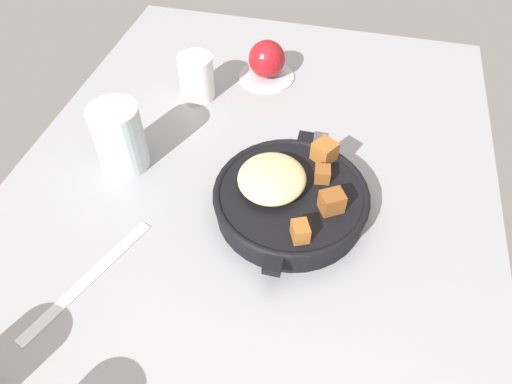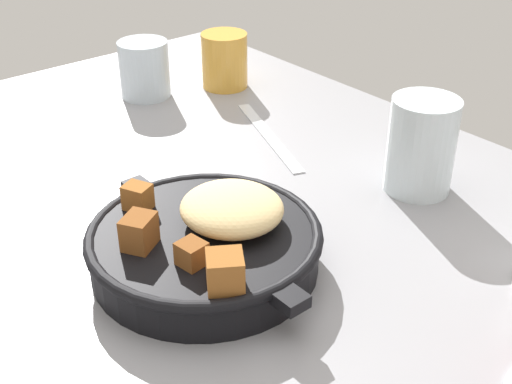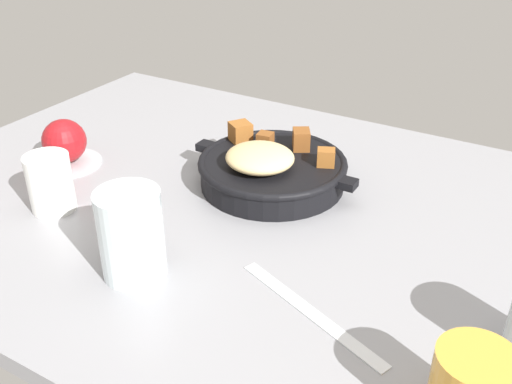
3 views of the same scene
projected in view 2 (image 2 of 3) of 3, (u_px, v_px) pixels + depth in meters
ground_plane at (241, 235)px, 73.37cm from camera, size 115.45×76.11×2.40cm
cast_iron_skillet at (207, 241)px, 65.17cm from camera, size 26.95×22.65×7.32cm
butter_knife at (269, 135)px, 91.48cm from camera, size 21.05×9.33×0.36cm
juice_glass_amber at (224, 60)px, 105.12cm from camera, size 7.08×7.08×8.40cm
water_glass_tall at (421, 145)px, 76.89cm from camera, size 7.70×7.70×11.08cm
water_glass_short at (144, 69)px, 101.77cm from camera, size 7.42×7.42×8.42cm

